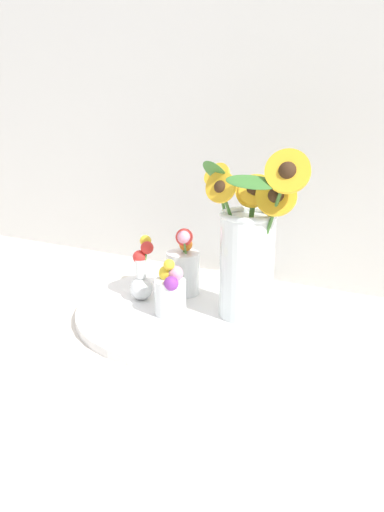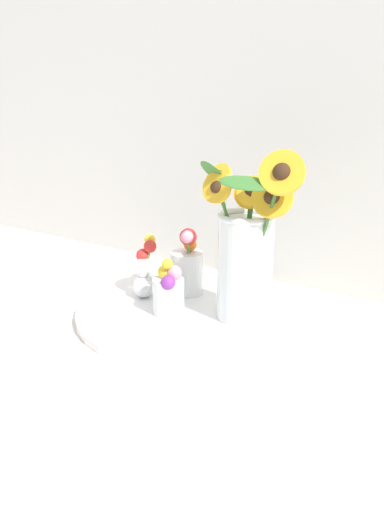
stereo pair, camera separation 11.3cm
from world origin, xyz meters
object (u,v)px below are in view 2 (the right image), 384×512
Objects in this scene: mason_jar_sunflowers at (246,253)px; serving_tray at (192,310)px; vase_small_center at (169,290)px; vase_bulb_right at (145,273)px; vase_small_back at (187,267)px.

serving_tray is at bearing -175.15° from mason_jar_sunflowers.
vase_small_center is (-0.15, -0.07, -0.10)m from mason_jar_sunflowers.
serving_tray is 4.14× the size of vase_small_center.
mason_jar_sunflowers is 2.57× the size of vase_bulb_right.
vase_small_back is at bearing 163.08° from mason_jar_sunflowers.
serving_tray is 0.09m from vase_small_center.
vase_bulb_right reaches higher than serving_tray.
serving_tray is 0.21m from mason_jar_sunflowers.
vase_small_back is at bearing 46.81° from vase_bulb_right.
serving_tray is 0.15m from vase_bulb_right.
vase_small_center is (-0.02, -0.06, 0.06)m from serving_tray.
mason_jar_sunflowers is 2.34× the size of vase_small_back.
vase_small_center is 0.79× the size of vase_small_back.
vase_small_back is (0.07, 0.08, 0.01)m from vase_bulb_right.
vase_small_center is at bearing -155.76° from mason_jar_sunflowers.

